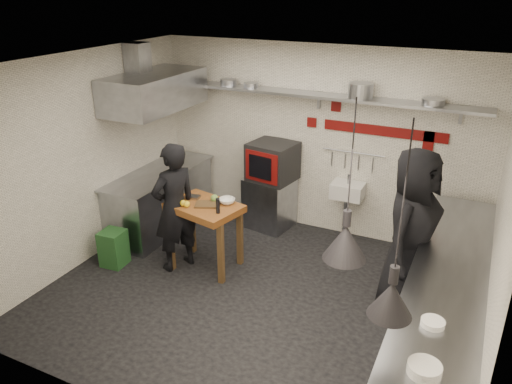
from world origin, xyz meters
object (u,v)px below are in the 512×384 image
at_px(green_bin, 114,248).
at_px(chef_left, 174,208).
at_px(oven_stand, 269,202).
at_px(combi_oven, 273,161).
at_px(prep_table, 205,236).
at_px(chef_right, 411,231).

relative_size(green_bin, chef_left, 0.29).
height_order(oven_stand, combi_oven, combi_oven).
bearing_deg(combi_oven, green_bin, -117.96).
height_order(combi_oven, green_bin, combi_oven).
bearing_deg(prep_table, combi_oven, 90.02).
distance_m(oven_stand, prep_table, 1.51).
bearing_deg(chef_right, green_bin, 114.10).
relative_size(combi_oven, chef_right, 0.33).
xyz_separation_m(oven_stand, prep_table, (-0.26, -1.49, 0.06)).
distance_m(oven_stand, green_bin, 2.45).
xyz_separation_m(combi_oven, prep_table, (-0.32, -1.46, -0.63)).
xyz_separation_m(combi_oven, chef_left, (-0.67, -1.63, -0.22)).
distance_m(combi_oven, chef_right, 2.54).
bearing_deg(chef_left, green_bin, -43.58).
height_order(oven_stand, chef_left, chef_left).
relative_size(oven_stand, chef_left, 0.46).
relative_size(oven_stand, green_bin, 1.60).
bearing_deg(chef_left, prep_table, 139.80).
xyz_separation_m(combi_oven, green_bin, (-1.47, -1.97, -0.84)).
xyz_separation_m(chef_left, chef_right, (2.91, 0.44, 0.11)).
bearing_deg(combi_oven, prep_table, -93.46).
xyz_separation_m(oven_stand, chef_left, (-0.61, -1.65, 0.47)).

